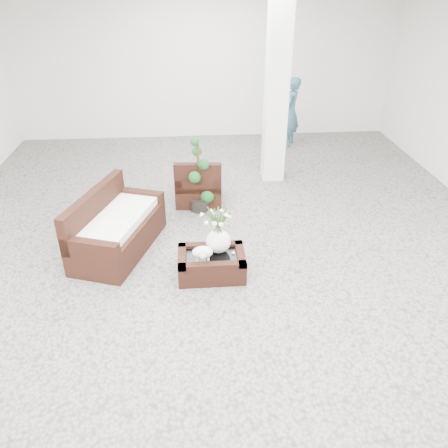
{
  "coord_description": "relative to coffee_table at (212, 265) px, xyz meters",
  "views": [
    {
      "loc": [
        -0.42,
        -5.39,
        3.67
      ],
      "look_at": [
        0.0,
        -0.1,
        0.62
      ],
      "focal_mm": 35.75,
      "sensor_mm": 36.0,
      "label": 1
    }
  ],
  "objects": [
    {
      "name": "planter_narcissus",
      "position": [
        0.1,
        0.1,
        0.56
      ],
      "size": [
        0.44,
        0.44,
        0.8
      ],
      "primitive_type": null,
      "color": "white",
      "rests_on": "coffee_table"
    },
    {
      "name": "coffee_table",
      "position": [
        0.0,
        0.0,
        0.0
      ],
      "size": [
        0.9,
        0.6,
        0.31
      ],
      "primitive_type": "cube",
      "color": "#35180F",
      "rests_on": "ground"
    },
    {
      "name": "sheep_figurine",
      "position": [
        -0.12,
        -0.1,
        0.26
      ],
      "size": [
        0.28,
        0.23,
        0.21
      ],
      "primitive_type": "ellipsoid",
      "color": "white",
      "rests_on": "coffee_table"
    },
    {
      "name": "tealight",
      "position": [
        0.3,
        0.02,
        0.17
      ],
      "size": [
        0.04,
        0.04,
        0.03
      ],
      "primitive_type": "cylinder",
      "color": "white",
      "rests_on": "coffee_table"
    },
    {
      "name": "loveseat",
      "position": [
        -1.33,
        0.75,
        0.3
      ],
      "size": [
        1.33,
        1.87,
        0.91
      ],
      "primitive_type": "cube",
      "rotation": [
        0.0,
        0.0,
        1.24
      ],
      "color": "#35180F",
      "rests_on": "ground"
    },
    {
      "name": "ground",
      "position": [
        0.19,
        0.4,
        -0.16
      ],
      "size": [
        11.0,
        11.0,
        0.0
      ],
      "primitive_type": "plane",
      "color": "gray",
      "rests_on": "ground"
    },
    {
      "name": "topiary",
      "position": [
        -0.1,
        1.91,
        0.49
      ],
      "size": [
        0.35,
        0.35,
        1.3
      ],
      "primitive_type": null,
      "color": "#154217",
      "rests_on": "ground"
    },
    {
      "name": "shopper",
      "position": [
        2.12,
        5.05,
        0.63
      ],
      "size": [
        0.58,
        0.68,
        1.57
      ],
      "primitive_type": "imported",
      "rotation": [
        0.0,
        0.0,
        -2.0
      ],
      "color": "#325970",
      "rests_on": "ground"
    },
    {
      "name": "column",
      "position": [
        1.39,
        3.2,
        1.59
      ],
      "size": [
        0.4,
        0.4,
        3.5
      ],
      "primitive_type": "cube",
      "color": "white",
      "rests_on": "ground"
    },
    {
      "name": "armchair",
      "position": [
        -0.09,
        2.26,
        0.27
      ],
      "size": [
        0.86,
        0.83,
        0.85
      ],
      "primitive_type": "cube",
      "rotation": [
        0.0,
        0.0,
        3.06
      ],
      "color": "#35180F",
      "rests_on": "ground"
    }
  ]
}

